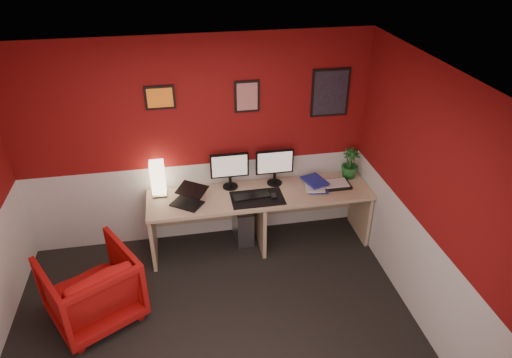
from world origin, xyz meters
The scene contains 24 objects.
ground centered at (0.00, 0.00, 0.00)m, with size 4.00×3.50×0.01m, color black.
ceiling centered at (0.00, 0.00, 2.50)m, with size 4.00×3.50×0.01m, color white.
wall_back centered at (0.00, 1.75, 1.25)m, with size 4.00×0.01×2.50m, color maroon.
wall_right centered at (2.00, 0.00, 1.25)m, with size 0.01×3.50×2.50m, color maroon.
wainscot_back centered at (0.00, 1.75, 0.50)m, with size 4.00×0.01×1.00m, color silver.
wainscot_right centered at (2.00, 0.00, 0.50)m, with size 0.01×3.50×1.00m, color silver.
desk centered at (0.69, 1.41, 0.36)m, with size 2.60×0.65×0.73m, color tan.
shoji_lamp centered at (-0.46, 1.60, 0.93)m, with size 0.16×0.16×0.40m, color #FFE5B2.
laptop centered at (-0.16, 1.33, 0.84)m, with size 0.33×0.23×0.22m, color black.
monitor_left centered at (0.37, 1.61, 1.02)m, with size 0.45×0.06×0.58m, color black.
monitor_right centered at (0.90, 1.60, 1.02)m, with size 0.45×0.06×0.58m, color black.
desk_mat centered at (0.63, 1.31, 0.73)m, with size 0.60×0.38×0.01m, color black.
keyboard centered at (0.57, 1.35, 0.74)m, with size 0.42×0.14×0.02m, color black.
mouse centered at (0.82, 1.29, 0.75)m, with size 0.06×0.10×0.03m, color black.
book_bottom centered at (1.26, 1.43, 0.74)m, with size 0.23×0.32×0.03m, color #212998.
book_middle centered at (1.23, 1.42, 0.77)m, with size 0.23×0.31×0.02m, color silver.
book_top centered at (1.25, 1.43, 0.79)m, with size 0.23×0.31×0.03m, color #212998.
zen_tray centered at (1.60, 1.41, 0.74)m, with size 0.35×0.25×0.03m, color black.
potted_plant centered at (1.83, 1.59, 0.92)m, with size 0.21×0.21×0.37m, color #19591E.
pc_tower centered at (0.49, 1.57, 0.23)m, with size 0.20×0.45×0.45m, color #99999E.
armchair centered at (-1.16, 0.56, 0.37)m, with size 0.80×0.82×0.75m, color #A40B08.
art_left centered at (-0.34, 1.74, 1.85)m, with size 0.32×0.02×0.26m, color orange.
art_center centered at (0.60, 1.74, 1.80)m, with size 0.28×0.02×0.36m, color red.
art_right centered at (1.56, 1.74, 1.78)m, with size 0.44×0.02×0.56m, color black.
Camera 1 is at (-0.18, -3.00, 3.56)m, focal length 32.10 mm.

